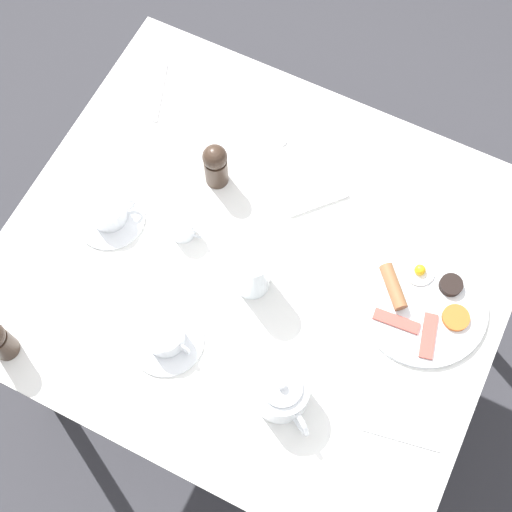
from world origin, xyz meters
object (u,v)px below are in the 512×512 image
Objects in this scene: knife_by_plate at (250,116)px; teacup_with_saucer_right at (109,213)px; creamer_jug at (182,227)px; salt_grinder at (216,165)px; teacup_with_saucer_left at (166,337)px; water_glass_tall at (355,500)px; spoon_for_tea at (400,437)px; fork_by_plate at (160,92)px; napkin_folded at (310,186)px; teapot_near at (281,393)px; water_glass_short at (252,272)px; breakfast_plate at (422,302)px.

teacup_with_saucer_right is at bearing -113.02° from knife_by_plate.
salt_grinder is at bearing 87.97° from creamer_jug.
teacup_with_saucer_right is at bearing 142.51° from teacup_with_saucer_left.
water_glass_tall reaches higher than spoon_for_tea.
spoon_for_tea is at bearing -30.78° from salt_grinder.
water_glass_tall is 1.75× the size of creamer_jug.
salt_grinder reaches higher than teacup_with_saucer_right.
salt_grinder reaches higher than fork_by_plate.
fork_by_plate is at bearing -171.01° from knife_by_plate.
napkin_folded is 1.12× the size of fork_by_plate.
water_glass_tall is at bearing -14.84° from teacup_with_saucer_left.
teapot_near is 0.24m from water_glass_tall.
water_glass_short is 0.61× the size of knife_by_plate.
napkin_folded is at bearing 86.75° from water_glass_short.
teacup_with_saucer_right reaches higher than breakfast_plate.
breakfast_plate is 0.53m from salt_grinder.
teacup_with_saucer_left is 0.39m from salt_grinder.
salt_grinder is 0.68m from spoon_for_tea.
fork_by_plate is (-0.75, 0.22, -0.01)m from breakfast_plate.
salt_grinder reaches higher than napkin_folded.
teacup_with_saucer_left and teacup_with_saucer_right have the same top height.
water_glass_short is 0.84× the size of spoon_for_tea.
teacup_with_saucer_left reaches higher than knife_by_plate.
teacup_with_saucer_left is 1.16× the size of water_glass_short.
knife_by_plate is (0.16, 0.37, -0.02)m from teacup_with_saucer_right.
spoon_for_tea is at bearing -41.80° from knife_by_plate.
napkin_folded is at bearing 155.61° from breakfast_plate.
teacup_with_saucer_right is 1.13× the size of water_glass_tall.
water_glass_short reaches higher than fork_by_plate.
creamer_jug is at bearing -89.45° from knife_by_plate.
creamer_jug is 0.43× the size of napkin_folded.
teapot_near is 0.77m from fork_by_plate.
fork_by_plate is 1.01× the size of spoon_for_tea.
napkin_folded reaches higher than knife_by_plate.
napkin_folded is at bearing -39.68° from teapot_near.
teacup_with_saucer_left is at bearing -69.64° from creamer_jug.
teapot_near is 2.17× the size of creamer_jug.
fork_by_plate is (-0.23, 0.15, -0.06)m from salt_grinder.
fork_by_plate is (-0.06, 0.33, -0.02)m from teacup_with_saucer_right.
teacup_with_saucer_right is at bearing 12.11° from teapot_near.
water_glass_short is 0.44m from spoon_for_tea.
spoon_for_tea is (0.06, -0.27, -0.01)m from breakfast_plate.
teacup_with_saucer_left is 1.13× the size of water_glass_tall.
fork_by_plate is at bearing 140.82° from water_glass_short.
knife_by_plate is at bearing -25.45° from teapot_near.
teacup_with_saucer_right reaches higher than spoon_for_tea.
salt_grinder is (-0.54, 0.50, -0.00)m from water_glass_tall.
salt_grinder reaches higher than teacup_with_saucer_left.
creamer_jug is at bearing -92.03° from salt_grinder.
fork_by_plate is at bearing 127.20° from creamer_jug.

